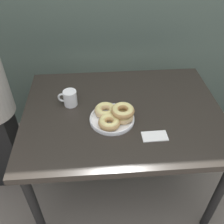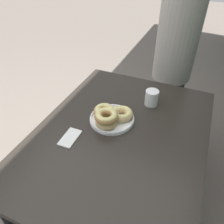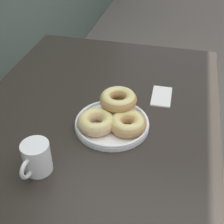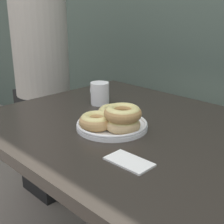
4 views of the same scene
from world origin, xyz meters
The scene contains 4 objects.
dining_table centered at (0.00, 0.37, 0.64)m, with size 1.16×0.87×0.71m.
donut_plate centered at (-0.06, 0.29, 0.75)m, with size 0.27×0.25×0.10m.
coffee_mug centered at (-0.31, 0.45, 0.76)m, with size 0.12×0.08×0.10m.
napkin centered at (0.14, 0.15, 0.71)m, with size 0.13×0.08×0.01m.
Camera 3 is at (-0.85, 0.11, 1.38)m, focal length 50.00 mm.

